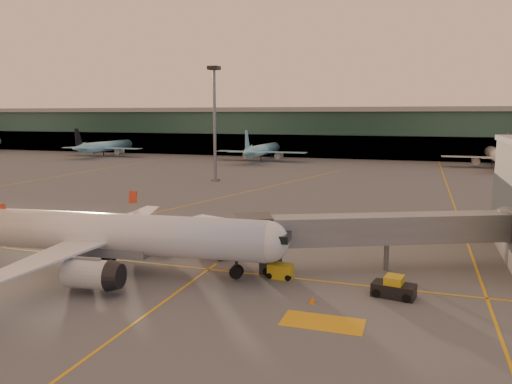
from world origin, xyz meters
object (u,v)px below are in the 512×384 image
(gpu_cart, at_px, (280,271))
(pushback_tug, at_px, (394,288))
(catering_truck, at_px, (214,235))
(main_airplane, at_px, (102,235))

(gpu_cart, distance_m, pushback_tug, 10.39)
(catering_truck, distance_m, gpu_cart, 10.15)
(main_airplane, bearing_deg, pushback_tug, -2.34)
(main_airplane, distance_m, gpu_cart, 17.42)
(catering_truck, height_order, pushback_tug, catering_truck)
(catering_truck, bearing_deg, pushback_tug, -0.04)
(catering_truck, relative_size, pushback_tug, 1.52)
(main_airplane, xyz_separation_m, gpu_cart, (16.82, 3.44, -2.98))
(gpu_cart, xyz_separation_m, pushback_tug, (10.25, -1.71, 0.07))
(gpu_cart, relative_size, pushback_tug, 0.63)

